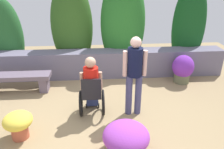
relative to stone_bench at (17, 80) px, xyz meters
name	(u,v)px	position (x,y,z in m)	size (l,w,h in m)	color
ground_plane	(104,118)	(2.16, -1.37, -0.33)	(10.69, 10.69, 0.00)	#9A825B
stone_retaining_wall	(101,64)	(2.16, 0.81, 0.06)	(7.21, 0.54, 0.78)	slate
hedge_backdrop	(104,27)	(2.32, 1.41, 1.01)	(6.48, 1.04, 2.87)	#265F2C
stone_bench	(17,80)	(0.00, 0.00, 0.00)	(1.69, 0.42, 0.48)	slate
person_in_wheelchair	(92,88)	(1.92, -1.15, 0.29)	(0.53, 0.66, 1.33)	black
person_standing_companion	(135,72)	(2.81, -1.21, 0.66)	(0.49, 0.30, 1.72)	#43446E
flower_pot_purple_near	(18,123)	(0.58, -1.85, -0.01)	(0.53, 0.53, 0.53)	#BD583D
flower_pot_terracotta_by_wall	(183,69)	(4.43, 0.22, 0.07)	(0.59, 0.59, 0.79)	#5D6044
flower_pot_red_accent	(126,138)	(2.50, -2.37, -0.03)	(0.79, 0.79, 0.55)	#BA543A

